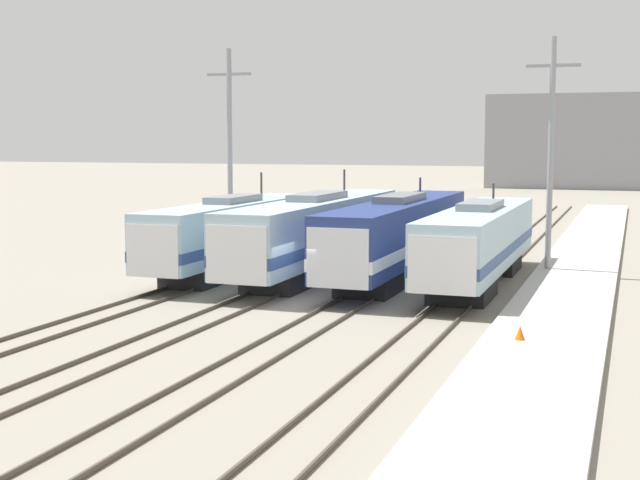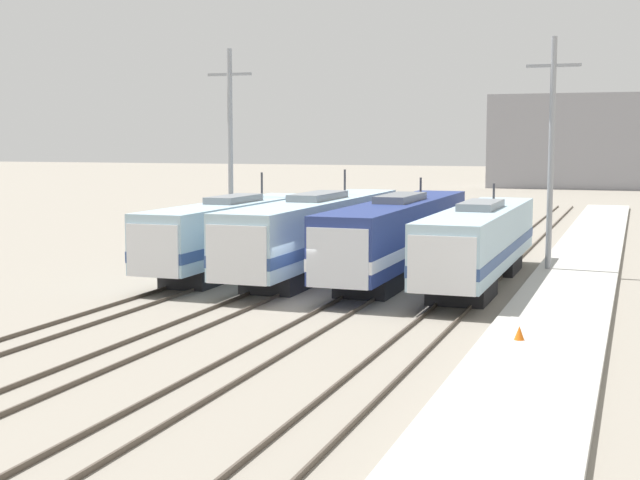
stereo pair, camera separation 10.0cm
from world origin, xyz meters
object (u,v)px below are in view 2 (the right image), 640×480
Objects in this scene: locomotive_far_left at (230,234)px; locomotive_far_right at (479,243)px; traffic_cone at (519,333)px; locomotive_center_right at (397,236)px; catenary_tower_right at (551,151)px; locomotive_center_left at (315,233)px; catenary_tower_left at (230,150)px.

locomotive_far_right is at bearing 2.44° from locomotive_far_left.
traffic_cone is at bearing -36.16° from locomotive_far_left.
locomotive_center_right is 8.98m from catenary_tower_right.
locomotive_center_left is at bearing 16.23° from locomotive_far_left.
locomotive_far_left is at bearing -163.77° from locomotive_center_left.
catenary_tower_left is 1.00× the size of catenary_tower_right.
locomotive_center_right is at bearing 119.98° from traffic_cone.
locomotive_center_right is 15.45m from traffic_cone.
traffic_cone is (3.47, -12.30, -1.51)m from locomotive_far_right.
locomotive_far_left is 0.83× the size of locomotive_center_right.
catenary_tower_right is at bearing 20.49° from locomotive_center_left.
catenary_tower_right is (6.97, 3.86, 4.14)m from locomotive_center_right.
locomotive_far_right is at bearing -119.56° from catenary_tower_right.
locomotive_far_left is at bearing -177.56° from locomotive_far_right.
locomotive_far_right is 7.01m from catenary_tower_right.
traffic_cone is at bearing -60.02° from locomotive_center_right.
locomotive_center_left is 8.45m from locomotive_far_right.
locomotive_far_right is at bearing 105.73° from traffic_cone.
locomotive_far_right is 1.47× the size of catenary_tower_right.
catenary_tower_left is at bearing 137.25° from traffic_cone.
locomotive_center_left is at bearing 175.33° from locomotive_far_right.
catenary_tower_right is (15.40, 5.41, 4.21)m from locomotive_far_left.
locomotive_center_right is 42.48× the size of traffic_cone.
catenary_tower_left is at bearing 114.61° from locomotive_far_left.
locomotive_far_right is 37.79× the size of traffic_cone.
catenary_tower_left reaches higher than locomotive_far_left.
catenary_tower_left is 17.87m from catenary_tower_right.
catenary_tower_left reaches higher than traffic_cone.
catenary_tower_left is at bearing 160.49° from locomotive_center_right.
traffic_cone is at bearing -42.75° from catenary_tower_left.
locomotive_center_left is 42.55× the size of traffic_cone.
locomotive_center_right is 4.33m from locomotive_far_right.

